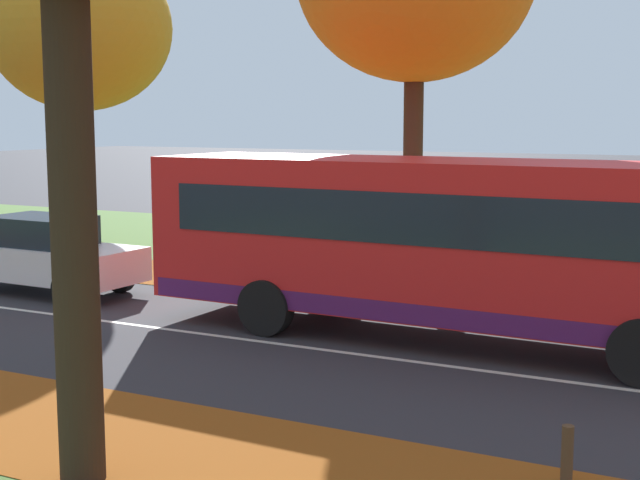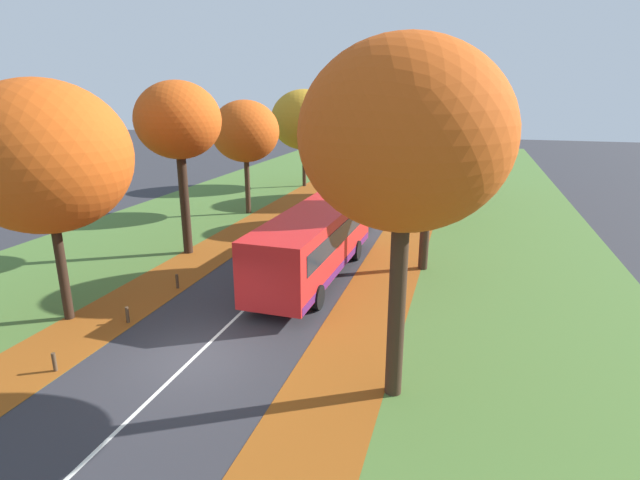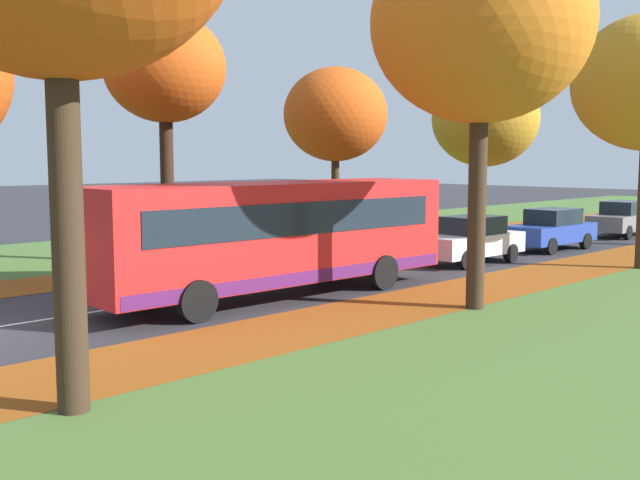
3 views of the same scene
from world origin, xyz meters
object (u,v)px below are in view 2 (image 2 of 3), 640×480
at_px(tree_left_mid, 245,132).
at_px(car_grey_third_in_line, 387,180).
at_px(tree_left_near, 178,122).
at_px(bus, 315,240).
at_px(tree_right_near, 432,121).
at_px(tree_right_nearest, 405,137).
at_px(tree_right_far, 450,103).
at_px(bollard_second, 127,315).
at_px(car_silver_fourth_in_line, 399,168).
at_px(tree_right_mid, 445,125).
at_px(car_white_lead, 358,214).
at_px(bollard_third, 177,281).
at_px(tree_left_far, 304,120).
at_px(tree_left_nearest, 44,157).
at_px(bollard_nearest, 54,362).
at_px(car_blue_following, 375,196).

height_order(tree_left_mid, car_grey_third_in_line, tree_left_mid).
bearing_deg(tree_left_near, bus, -11.54).
bearing_deg(tree_right_near, tree_right_nearest, -89.14).
bearing_deg(tree_right_far, tree_right_near, -89.92).
height_order(bollard_second, car_silver_fourth_in_line, car_silver_fourth_in_line).
bearing_deg(tree_left_mid, tree_right_near, -32.33).
height_order(tree_right_mid, car_white_lead, tree_right_mid).
bearing_deg(tree_left_near, tree_left_mid, 94.08).
xyz_separation_m(tree_left_mid, bollard_third, (2.73, -13.23, -5.11)).
relative_size(car_white_lead, car_grey_third_in_line, 0.99).
relative_size(tree_left_mid, tree_right_mid, 0.91).
distance_m(tree_left_far, tree_right_nearest, 31.19).
height_order(tree_left_nearest, tree_right_far, tree_right_far).
distance_m(tree_left_near, bollard_nearest, 12.95).
height_order(tree_right_nearest, tree_right_near, tree_right_nearest).
bearing_deg(bus, bollard_nearest, -117.69).
bearing_deg(tree_left_mid, tree_left_nearest, -88.25).
height_order(tree_left_near, bollard_second, tree_left_near).
xyz_separation_m(bollard_second, bollard_third, (-0.07, 3.36, 0.01)).
xyz_separation_m(tree_left_near, tree_left_mid, (-0.63, 8.81, -1.13)).
bearing_deg(tree_left_far, bollard_second, -85.17).
bearing_deg(bollard_second, bollard_third, 91.19).
relative_size(car_white_lead, car_blue_following, 1.00).
distance_m(tree_right_far, bollard_third, 25.92).
xyz_separation_m(tree_left_far, bollard_third, (2.23, -23.81, -5.30)).
relative_size(tree_right_far, bollard_second, 16.43).
xyz_separation_m(tree_right_mid, bollard_second, (-9.66, -18.19, -5.69)).
bearing_deg(car_blue_following, tree_right_nearest, -78.32).
xyz_separation_m(tree_left_far, car_grey_third_in_line, (7.14, 0.55, -4.80)).
bearing_deg(tree_left_near, car_blue_following, 60.38).
bearing_deg(bollard_third, tree_right_mid, 56.72).
xyz_separation_m(tree_right_nearest, car_silver_fourth_in_line, (-4.81, 35.91, -6.11)).
bearing_deg(car_silver_fourth_in_line, tree_left_near, -104.95).
height_order(bollard_nearest, car_blue_following, car_blue_following).
relative_size(tree_left_near, tree_left_far, 1.04).
xyz_separation_m(tree_right_mid, tree_right_far, (-0.12, 8.27, 1.10)).
relative_size(tree_left_far, car_grey_third_in_line, 1.89).
distance_m(tree_left_nearest, bus, 10.70).
xyz_separation_m(tree_left_near, tree_right_mid, (11.84, 10.42, -0.56)).
relative_size(tree_left_mid, car_grey_third_in_line, 1.74).
distance_m(tree_right_far, car_white_lead, 13.63).
bearing_deg(tree_right_mid, tree_left_near, -138.65).
bearing_deg(tree_right_nearest, tree_right_near, 90.86).
distance_m(tree_left_mid, bus, 13.47).
bearing_deg(bus, tree_left_near, 168.46).
bearing_deg(car_blue_following, car_white_lead, -90.89).
xyz_separation_m(tree_right_near, tree_right_mid, (0.09, 9.43, -0.71)).
relative_size(bus, car_silver_fourth_in_line, 2.45).
height_order(tree_left_far, tree_right_far, tree_right_far).
height_order(bollard_nearest, car_silver_fourth_in_line, car_silver_fourth_in_line).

